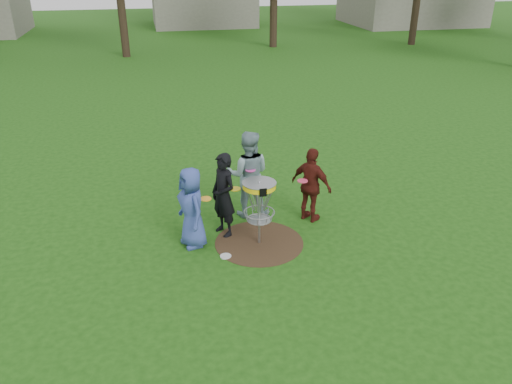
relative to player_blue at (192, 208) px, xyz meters
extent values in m
plane|color=#19470F|center=(1.30, -0.23, -0.83)|extent=(100.00, 100.00, 0.00)
cylinder|color=#47331E|center=(1.30, -0.23, -0.82)|extent=(1.80, 1.80, 0.01)
imported|color=#374A99|center=(0.00, 0.00, 0.00)|extent=(0.74, 0.93, 1.65)
imported|color=black|center=(0.67, 0.30, 0.06)|extent=(0.67, 0.77, 1.77)
imported|color=#7C98A0|center=(1.33, 1.02, 0.15)|extent=(1.10, 0.94, 1.96)
imported|color=#501812|center=(2.60, 0.49, 0.00)|extent=(0.92, 1.01, 1.66)
cylinder|color=silver|center=(0.55, -0.60, -0.82)|extent=(0.22, 0.22, 0.02)
cylinder|color=#9EA0A5|center=(1.30, -0.23, -0.14)|extent=(0.05, 0.05, 1.38)
cylinder|color=yellow|center=(1.30, -0.23, 0.45)|extent=(0.64, 0.64, 0.10)
cylinder|color=#9EA0A5|center=(1.30, -0.23, 0.51)|extent=(0.66, 0.66, 0.01)
cube|color=black|center=(1.30, -0.55, 0.45)|extent=(0.14, 0.02, 0.16)
torus|color=#9EA0A5|center=(1.30, -0.23, -0.13)|extent=(0.62, 0.62, 0.02)
torus|color=#9EA0A5|center=(1.30, -0.23, -0.29)|extent=(0.50, 0.50, 0.02)
cylinder|color=#9EA0A5|center=(1.30, -0.23, -0.30)|extent=(0.44, 0.44, 0.01)
cylinder|color=#FFAA1C|center=(0.28, -0.05, 0.19)|extent=(0.22, 0.22, 0.02)
cylinder|color=yellow|center=(0.89, 0.12, 0.26)|extent=(0.22, 0.22, 0.02)
cylinder|color=#FF43BC|center=(1.32, 0.74, 0.37)|extent=(0.22, 0.22, 0.02)
cylinder|color=#FF436D|center=(2.35, 0.36, 0.19)|extent=(0.22, 0.22, 0.02)
cylinder|color=#38281C|center=(-1.70, 21.27, 1.48)|extent=(0.46, 0.46, 4.62)
cylinder|color=#38281C|center=(7.30, 22.77, 1.06)|extent=(0.46, 0.46, 3.78)
cylinder|color=#38281C|center=(16.30, 21.77, 1.27)|extent=(0.46, 0.46, 4.20)
camera|label=1|loc=(-0.59, -8.70, 4.46)|focal=35.00mm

